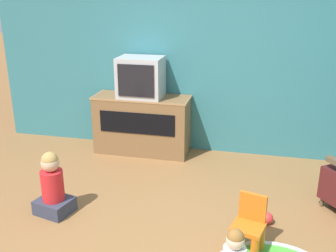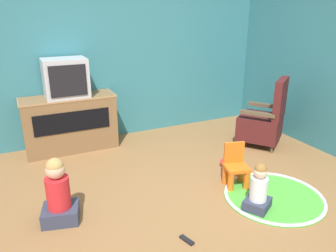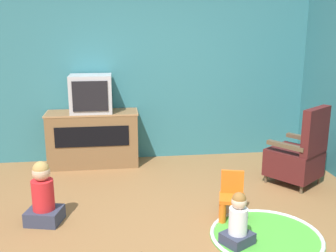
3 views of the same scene
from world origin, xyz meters
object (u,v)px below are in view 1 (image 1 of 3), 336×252
Objects in this scene: yellow_kid_chair at (249,229)px; toy_ball at (267,218)px; child_watching_center at (53,187)px; tv_cabinet at (142,124)px; television at (141,77)px.

yellow_kid_chair is 0.49m from toy_ball.
child_watching_center reaches higher than toy_ball.
yellow_kid_chair is 1.90m from child_watching_center.
yellow_kid_chair is (1.49, -1.86, -0.20)m from tv_cabinet.
yellow_kid_chair is 0.76× the size of child_watching_center.
child_watching_center is 5.55× the size of toy_ball.
tv_cabinet is 1.95× the size of child_watching_center.
yellow_kid_chair is 4.24× the size of toy_ball.
tv_cabinet is 2.21m from toy_ball.
tv_cabinet reaches higher than yellow_kid_chair.
tv_cabinet reaches higher than child_watching_center.
television reaches higher than toy_ball.
television is 1.89m from child_watching_center.
tv_cabinet is 0.64m from television.
toy_ball is (1.65, -1.41, -0.98)m from television.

